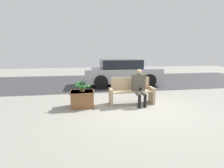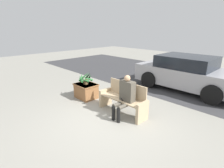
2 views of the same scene
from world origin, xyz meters
name	(u,v)px [view 1 (image 1 of 2)]	position (x,y,z in m)	size (l,w,h in m)	color
ground_plane	(138,109)	(0.00, 0.00, 0.00)	(30.00, 30.00, 0.00)	gray
road_surface	(112,81)	(0.00, 5.47, 0.00)	(20.00, 6.00, 0.01)	#38383A
bench	(131,91)	(-0.05, 0.70, 0.44)	(1.62, 0.49, 0.94)	tan
person_seated	(139,85)	(0.18, 0.52, 0.70)	(0.44, 0.63, 1.26)	#4C473D
planter_box	(82,98)	(-1.81, 0.57, 0.29)	(0.80, 0.66, 0.54)	brown
potted_plant	(82,85)	(-1.81, 0.56, 0.77)	(0.57, 0.57, 0.46)	brown
parked_car	(122,72)	(0.35, 4.19, 0.72)	(4.13, 1.98, 1.43)	#99999E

